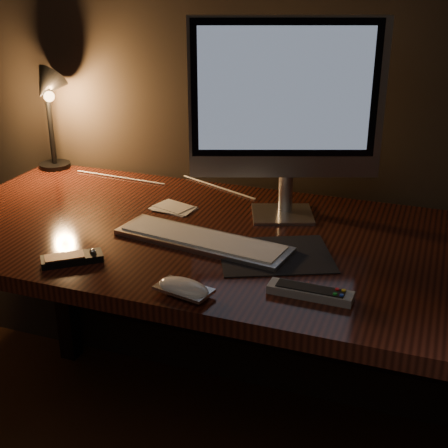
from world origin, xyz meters
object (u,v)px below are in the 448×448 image
(desk_lamp, at_px, (48,100))
(desk, at_px, (237,269))
(tv_remote, at_px, (310,292))
(media_remote, at_px, (72,258))
(mouse, at_px, (184,290))
(keyboard, at_px, (202,240))
(monitor, at_px, (286,103))

(desk_lamp, bearing_deg, desk, -28.35)
(tv_remote, bearing_deg, media_remote, -175.46)
(mouse, bearing_deg, tv_remote, 30.60)
(keyboard, bearing_deg, monitor, 68.66)
(desk, relative_size, media_remote, 11.42)
(monitor, height_order, media_remote, monitor)
(monitor, relative_size, desk_lamp, 1.50)
(keyboard, relative_size, tv_remote, 2.51)
(desk, relative_size, mouse, 13.38)
(monitor, distance_m, mouse, 0.58)
(desk, relative_size, desk_lamp, 4.61)
(mouse, bearing_deg, keyboard, 115.34)
(keyboard, xyz_separation_m, media_remote, (-0.24, -0.20, 0.00))
(keyboard, height_order, media_remote, media_remote)
(desk_lamp, bearing_deg, monitor, -19.31)
(mouse, height_order, tv_remote, same)
(desk, bearing_deg, keyboard, -109.11)
(keyboard, distance_m, media_remote, 0.32)
(monitor, height_order, tv_remote, monitor)
(keyboard, height_order, desk_lamp, desk_lamp)
(keyboard, relative_size, mouse, 3.75)
(monitor, xyz_separation_m, media_remote, (-0.38, -0.44, -0.30))
(monitor, xyz_separation_m, mouse, (-0.08, -0.49, -0.30))
(monitor, relative_size, mouse, 4.36)
(monitor, bearing_deg, desk, -150.83)
(keyboard, bearing_deg, desk, 79.47)
(mouse, bearing_deg, desk_lamp, 151.73)
(desk, distance_m, mouse, 0.41)
(desk_lamp, bearing_deg, tv_remote, -39.00)
(mouse, bearing_deg, desk, 104.03)
(keyboard, bearing_deg, tv_remote, -20.12)
(monitor, distance_m, keyboard, 0.41)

